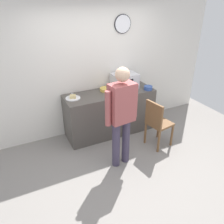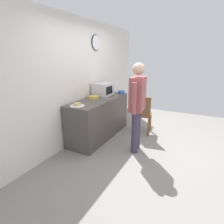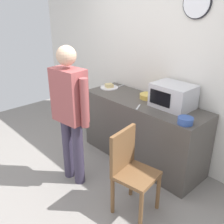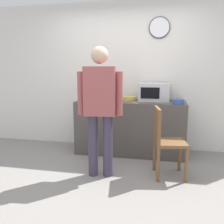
{
  "view_description": "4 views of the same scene",
  "coord_description": "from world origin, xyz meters",
  "px_view_note": "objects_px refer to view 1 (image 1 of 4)",
  "views": [
    {
      "loc": [
        -1.63,
        -2.53,
        2.63
      ],
      "look_at": [
        -0.02,
        0.74,
        0.74
      ],
      "focal_mm": 36.42,
      "sensor_mm": 36.0,
      "label": 1
    },
    {
      "loc": [
        -3.3,
        -0.88,
        1.84
      ],
      "look_at": [
        -0.1,
        0.76,
        0.73
      ],
      "focal_mm": 29.49,
      "sensor_mm": 36.0,
      "label": 2
    },
    {
      "loc": [
        2.23,
        -1.28,
        2.13
      ],
      "look_at": [
        -0.01,
        0.79,
        0.81
      ],
      "focal_mm": 40.86,
      "sensor_mm": 36.0,
      "label": 3
    },
    {
      "loc": [
        0.67,
        -2.78,
        1.43
      ],
      "look_at": [
        -0.05,
        0.71,
        0.8
      ],
      "focal_mm": 38.55,
      "sensor_mm": 36.0,
      "label": 4
    }
  ],
  "objects_px": {
    "spoon_utensil": "(72,94)",
    "salad_bowl": "(106,89)",
    "sandwich_plate": "(73,98)",
    "microwave": "(124,81)",
    "wooden_chair": "(157,122)",
    "person_standing": "(122,112)",
    "cereal_bowl": "(148,88)",
    "fork_utensil": "(119,95)"
  },
  "relations": [
    {
      "from": "cereal_bowl",
      "to": "spoon_utensil",
      "type": "bearing_deg",
      "value": 162.18
    },
    {
      "from": "sandwich_plate",
      "to": "salad_bowl",
      "type": "bearing_deg",
      "value": 6.56
    },
    {
      "from": "microwave",
      "to": "sandwich_plate",
      "type": "relative_size",
      "value": 1.81
    },
    {
      "from": "sandwich_plate",
      "to": "cereal_bowl",
      "type": "xyz_separation_m",
      "value": [
        1.51,
        -0.25,
        0.02
      ]
    },
    {
      "from": "sandwich_plate",
      "to": "wooden_chair",
      "type": "distance_m",
      "value": 1.63
    },
    {
      "from": "sandwich_plate",
      "to": "salad_bowl",
      "type": "height_order",
      "value": "sandwich_plate"
    },
    {
      "from": "cereal_bowl",
      "to": "wooden_chair",
      "type": "height_order",
      "value": "cereal_bowl"
    },
    {
      "from": "salad_bowl",
      "to": "wooden_chair",
      "type": "height_order",
      "value": "salad_bowl"
    },
    {
      "from": "salad_bowl",
      "to": "fork_utensil",
      "type": "bearing_deg",
      "value": -69.08
    },
    {
      "from": "microwave",
      "to": "cereal_bowl",
      "type": "distance_m",
      "value": 0.5
    },
    {
      "from": "cereal_bowl",
      "to": "wooden_chair",
      "type": "distance_m",
      "value": 0.79
    },
    {
      "from": "salad_bowl",
      "to": "spoon_utensil",
      "type": "bearing_deg",
      "value": 167.8
    },
    {
      "from": "spoon_utensil",
      "to": "sandwich_plate",
      "type": "bearing_deg",
      "value": -103.14
    },
    {
      "from": "cereal_bowl",
      "to": "spoon_utensil",
      "type": "relative_size",
      "value": 1.01
    },
    {
      "from": "microwave",
      "to": "spoon_utensil",
      "type": "distance_m",
      "value": 1.1
    },
    {
      "from": "person_standing",
      "to": "wooden_chair",
      "type": "height_order",
      "value": "person_standing"
    },
    {
      "from": "wooden_chair",
      "to": "salad_bowl",
      "type": "bearing_deg",
      "value": 121.83
    },
    {
      "from": "spoon_utensil",
      "to": "salad_bowl",
      "type": "bearing_deg",
      "value": -12.2
    },
    {
      "from": "sandwich_plate",
      "to": "salad_bowl",
      "type": "xyz_separation_m",
      "value": [
        0.71,
        0.08,
        0.01
      ]
    },
    {
      "from": "spoon_utensil",
      "to": "person_standing",
      "type": "distance_m",
      "value": 1.33
    },
    {
      "from": "fork_utensil",
      "to": "wooden_chair",
      "type": "height_order",
      "value": "wooden_chair"
    },
    {
      "from": "microwave",
      "to": "spoon_utensil",
      "type": "relative_size",
      "value": 2.94
    },
    {
      "from": "fork_utensil",
      "to": "wooden_chair",
      "type": "bearing_deg",
      "value": -53.03
    },
    {
      "from": "fork_utensil",
      "to": "person_standing",
      "type": "height_order",
      "value": "person_standing"
    },
    {
      "from": "sandwich_plate",
      "to": "microwave",
      "type": "bearing_deg",
      "value": 3.05
    },
    {
      "from": "salad_bowl",
      "to": "sandwich_plate",
      "type": "bearing_deg",
      "value": -173.44
    },
    {
      "from": "spoon_utensil",
      "to": "person_standing",
      "type": "relative_size",
      "value": 0.1
    },
    {
      "from": "person_standing",
      "to": "cereal_bowl",
      "type": "bearing_deg",
      "value": 37.39
    },
    {
      "from": "cereal_bowl",
      "to": "wooden_chair",
      "type": "xyz_separation_m",
      "value": [
        -0.2,
        -0.64,
        -0.42
      ]
    },
    {
      "from": "fork_utensil",
      "to": "spoon_utensil",
      "type": "xyz_separation_m",
      "value": [
        -0.79,
        0.49,
        0.0
      ]
    },
    {
      "from": "cereal_bowl",
      "to": "person_standing",
      "type": "distance_m",
      "value": 1.31
    },
    {
      "from": "microwave",
      "to": "person_standing",
      "type": "bearing_deg",
      "value": -120.82
    },
    {
      "from": "cereal_bowl",
      "to": "wooden_chair",
      "type": "relative_size",
      "value": 0.18
    },
    {
      "from": "person_standing",
      "to": "salad_bowl",
      "type": "bearing_deg",
      "value": 77.95
    },
    {
      "from": "microwave",
      "to": "wooden_chair",
      "type": "xyz_separation_m",
      "value": [
        0.18,
        -0.95,
        -0.53
      ]
    },
    {
      "from": "sandwich_plate",
      "to": "salad_bowl",
      "type": "relative_size",
      "value": 1.21
    },
    {
      "from": "spoon_utensil",
      "to": "wooden_chair",
      "type": "bearing_deg",
      "value": -41.44
    },
    {
      "from": "fork_utensil",
      "to": "spoon_utensil",
      "type": "bearing_deg",
      "value": 148.29
    },
    {
      "from": "cereal_bowl",
      "to": "wooden_chair",
      "type": "bearing_deg",
      "value": -107.36
    },
    {
      "from": "cereal_bowl",
      "to": "person_standing",
      "type": "xyz_separation_m",
      "value": [
        -1.04,
        -0.8,
        0.06
      ]
    },
    {
      "from": "sandwich_plate",
      "to": "person_standing",
      "type": "xyz_separation_m",
      "value": [
        0.47,
        -1.04,
        0.08
      ]
    },
    {
      "from": "microwave",
      "to": "salad_bowl",
      "type": "distance_m",
      "value": 0.43
    }
  ]
}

